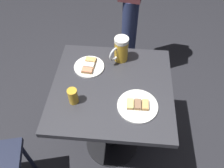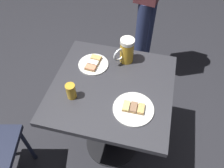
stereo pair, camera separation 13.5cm
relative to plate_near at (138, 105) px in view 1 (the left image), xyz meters
name	(u,v)px [view 1 (the left image)]	position (x,y,z in m)	size (l,w,h in m)	color
ground_plane	(112,142)	(-0.13, -0.16, -0.77)	(6.00, 6.00, 0.00)	#28282D
cafe_table	(112,103)	(-0.13, -0.16, -0.18)	(0.71, 0.73, 0.77)	black
plate_near	(138,105)	(0.00, 0.00, 0.00)	(0.23, 0.23, 0.03)	white
plate_far	(89,66)	(-0.28, -0.32, 0.00)	(0.20, 0.20, 0.03)	white
beer_mug	(121,50)	(-0.37, -0.12, 0.08)	(0.13, 0.12, 0.17)	gold
beer_glass_small	(73,96)	(0.00, -0.36, 0.04)	(0.06, 0.06, 0.10)	gold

